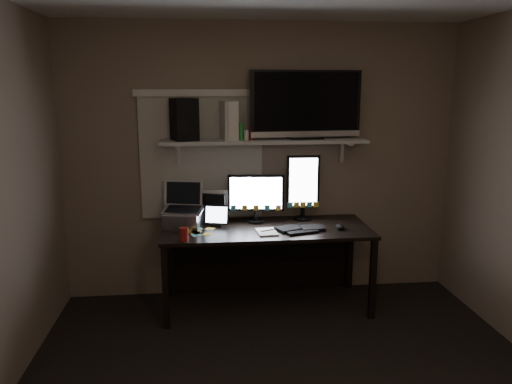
{
  "coord_description": "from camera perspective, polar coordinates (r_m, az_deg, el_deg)",
  "views": [
    {
      "loc": [
        -0.53,
        -2.72,
        1.94
      ],
      "look_at": [
        -0.11,
        1.25,
        1.09
      ],
      "focal_mm": 35.0,
      "sensor_mm": 36.0,
      "label": 1
    }
  ],
  "objects": [
    {
      "name": "speaker",
      "position": [
        4.35,
        -8.21,
        8.21
      ],
      "size": [
        0.26,
        0.29,
        0.36
      ],
      "primitive_type": "cube",
      "rotation": [
        0.0,
        0.0,
        0.32
      ],
      "color": "black",
      "rests_on": "wall_shelf"
    },
    {
      "name": "monitor_landscape",
      "position": [
        4.48,
        -0.01,
        -0.71
      ],
      "size": [
        0.51,
        0.1,
        0.44
      ],
      "primitive_type": "cube",
      "rotation": [
        0.0,
        0.0,
        -0.1
      ],
      "color": "black",
      "rests_on": "desk"
    },
    {
      "name": "laptop",
      "position": [
        4.36,
        -8.33,
        -1.55
      ],
      "size": [
        0.4,
        0.35,
        0.39
      ],
      "primitive_type": "cube",
      "rotation": [
        0.0,
        0.0,
        -0.24
      ],
      "color": "silver",
      "rests_on": "desk"
    },
    {
      "name": "sticky_notes",
      "position": [
        4.26,
        -6.48,
        -4.5
      ],
      "size": [
        0.35,
        0.27,
        0.0
      ],
      "primitive_type": null,
      "rotation": [
        0.0,
        0.0,
        0.11
      ],
      "color": "yellow",
      "rests_on": "desk"
    },
    {
      "name": "window_blinds",
      "position": [
        4.55,
        -6.25,
        3.89
      ],
      "size": [
        1.1,
        0.02,
        1.1
      ],
      "primitive_type": "cube",
      "color": "beige",
      "rests_on": "back_wall"
    },
    {
      "name": "tv",
      "position": [
        4.44,
        5.71,
        9.88
      ],
      "size": [
        1.0,
        0.26,
        0.59
      ],
      "primitive_type": "cube",
      "rotation": [
        0.0,
        0.0,
        0.09
      ],
      "color": "black",
      "rests_on": "wall_shelf"
    },
    {
      "name": "game_console",
      "position": [
        4.38,
        -3.11,
        8.17
      ],
      "size": [
        0.15,
        0.29,
        0.33
      ],
      "primitive_type": "cube",
      "rotation": [
        0.0,
        0.0,
        0.25
      ],
      "color": "beige",
      "rests_on": "wall_shelf"
    },
    {
      "name": "notepad",
      "position": [
        4.21,
        1.24,
        -4.59
      ],
      "size": [
        0.18,
        0.24,
        0.01
      ],
      "primitive_type": "cube",
      "rotation": [
        0.0,
        0.0,
        0.08
      ],
      "color": "white",
      "rests_on": "desk"
    },
    {
      "name": "bottles",
      "position": [
        4.33,
        -1.76,
        6.98
      ],
      "size": [
        0.25,
        0.1,
        0.16
      ],
      "primitive_type": null,
      "rotation": [
        0.0,
        0.0,
        0.18
      ],
      "color": "#A50F0C",
      "rests_on": "wall_shelf"
    },
    {
      "name": "mouse",
      "position": [
        4.37,
        9.59,
        -3.94
      ],
      "size": [
        0.07,
        0.11,
        0.04
      ],
      "primitive_type": "ellipsoid",
      "rotation": [
        0.0,
        0.0,
        0.01
      ],
      "color": "black",
      "rests_on": "desk"
    },
    {
      "name": "back_wall",
      "position": [
        4.61,
        0.63,
        3.43
      ],
      "size": [
        3.6,
        0.0,
        3.6
      ],
      "primitive_type": "plane",
      "rotation": [
        1.57,
        0.0,
        0.0
      ],
      "color": "#756454",
      "rests_on": "floor"
    },
    {
      "name": "file_sorter",
      "position": [
        4.52,
        -4.81,
        -1.66
      ],
      "size": [
        0.25,
        0.17,
        0.29
      ],
      "primitive_type": "cube",
      "rotation": [
        0.0,
        0.0,
        -0.32
      ],
      "color": "black",
      "rests_on": "desk"
    },
    {
      "name": "monitor_portrait",
      "position": [
        4.58,
        5.39,
        0.55
      ],
      "size": [
        0.3,
        0.06,
        0.61
      ],
      "primitive_type": "cube",
      "rotation": [
        0.0,
        0.0,
        -0.01
      ],
      "color": "black",
      "rests_on": "desk"
    },
    {
      "name": "cup",
      "position": [
        4.03,
        -8.25,
        -4.77
      ],
      "size": [
        0.09,
        0.09,
        0.11
      ],
      "primitive_type": "cylinder",
      "rotation": [
        0.0,
        0.0,
        -0.25
      ],
      "color": "maroon",
      "rests_on": "desk"
    },
    {
      "name": "desk",
      "position": [
        4.52,
        0.99,
        -5.81
      ],
      "size": [
        1.8,
        0.75,
        0.73
      ],
      "color": "black",
      "rests_on": "floor"
    },
    {
      "name": "tablet",
      "position": [
        4.38,
        -4.56,
        -2.72
      ],
      "size": [
        0.24,
        0.15,
        0.2
      ],
      "primitive_type": "cube",
      "rotation": [
        0.0,
        0.0,
        -0.26
      ],
      "color": "black",
      "rests_on": "desk"
    },
    {
      "name": "wall_shelf",
      "position": [
        4.41,
        0.91,
        5.85
      ],
      "size": [
        1.8,
        0.35,
        0.03
      ],
      "primitive_type": "cube",
      "color": "#AFAFAA",
      "rests_on": "back_wall"
    },
    {
      "name": "keyboard",
      "position": [
        4.3,
        5.08,
        -4.17
      ],
      "size": [
        0.44,
        0.27,
        0.03
      ],
      "primitive_type": "cube",
      "rotation": [
        0.0,
        0.0,
        0.27
      ],
      "color": "black",
      "rests_on": "desk"
    }
  ]
}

